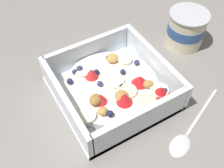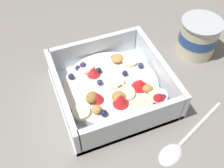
% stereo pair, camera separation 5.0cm
% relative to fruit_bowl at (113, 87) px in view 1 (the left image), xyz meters
% --- Properties ---
extents(ground_plane, '(2.40, 2.40, 0.00)m').
position_rel_fruit_bowl_xyz_m(ground_plane, '(0.01, -0.00, -0.02)').
color(ground_plane, gray).
extents(fruit_bowl, '(0.20, 0.20, 0.06)m').
position_rel_fruit_bowl_xyz_m(fruit_bowl, '(0.00, 0.00, 0.00)').
color(fruit_bowl, white).
rests_on(fruit_bowl, ground).
extents(spoon, '(0.08, 0.17, 0.01)m').
position_rel_fruit_bowl_xyz_m(spoon, '(0.14, 0.07, -0.02)').
color(spoon, silver).
rests_on(spoon, ground).
extents(yogurt_cup, '(0.09, 0.09, 0.08)m').
position_rel_fruit_bowl_xyz_m(yogurt_cup, '(-0.05, 0.21, 0.02)').
color(yogurt_cup, beige).
rests_on(yogurt_cup, ground).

